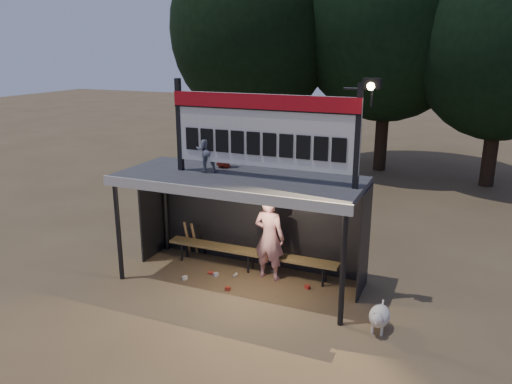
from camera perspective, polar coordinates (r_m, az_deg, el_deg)
ground at (r=10.87m, az=-1.82°, el=-10.10°), size 80.00×80.00×0.00m
player at (r=10.63m, az=1.54°, el=-5.20°), size 0.72×0.51×1.88m
child_a at (r=10.34m, az=-5.69°, el=4.85°), size 0.58×0.53×0.95m
child_b at (r=10.73m, az=-3.74°, el=5.06°), size 0.48×0.39×0.86m
dugout_shelter at (r=10.40m, az=-1.35°, el=-0.39°), size 5.10×2.08×2.32m
scoreboard_assembly at (r=9.64m, az=1.02°, el=7.30°), size 4.10×0.27×1.99m
bench at (r=11.15m, az=-0.65°, el=-6.95°), size 4.00×0.35×0.48m
tree_left at (r=20.53m, az=-0.37°, el=18.11°), size 6.46×6.46×9.27m
tree_mid at (r=20.63m, az=15.09°, el=19.40°), size 7.22×7.22×10.36m
tree_right at (r=19.37m, az=26.62°, el=15.64°), size 6.08×6.08×8.72m
dog at (r=9.26m, az=13.90°, el=-13.64°), size 0.36×0.81×0.49m
bats at (r=12.04m, az=-7.06°, el=-5.30°), size 0.47×0.33×0.84m
litter at (r=10.91m, az=-2.29°, el=-9.79°), size 2.67×1.31×0.08m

